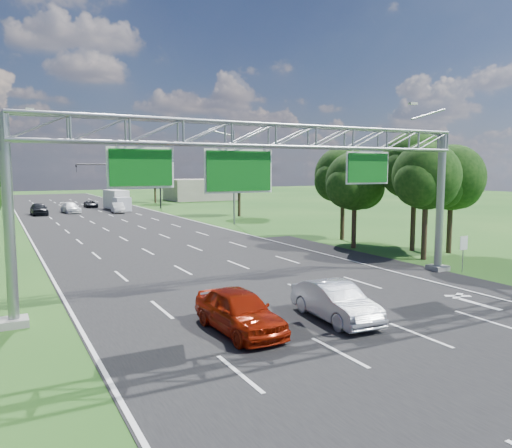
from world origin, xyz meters
TOP-DOWN VIEW (x-y plane):
  - ground at (0.00, 30.00)m, footprint 220.00×220.00m
  - road at (0.00, 30.00)m, footprint 18.00×180.00m
  - road_flare at (10.20, 14.00)m, footprint 3.00×30.00m
  - sign_gantry at (0.33, 12.00)m, footprint 23.50×1.00m
  - regulatory_sign at (12.40, 10.98)m, footprint 0.60×0.08m
  - traffic_signal at (7.48, 65.00)m, footprint 12.21×0.24m
  - streetlight_r_mid at (11.30, 40.00)m, footprint 2.97×0.22m
  - tree_cluster_right at (14.80, 19.19)m, footprint 9.91×14.60m
  - tree_verge_rd at (16.08, 48.04)m, footprint 5.76×4.80m
  - tree_verge_re at (14.08, 78.04)m, footprint 5.76×4.80m
  - building_right at (24.00, 82.00)m, footprint 12.00×9.00m
  - red_coupe at (-3.74, 7.39)m, footprint 2.05×4.75m
  - silver_sedan at (0.25, 6.94)m, footprint 1.83×4.60m
  - car_queue_a at (-2.20, 63.16)m, footprint 2.46×4.98m
  - car_queue_b at (1.93, 71.84)m, footprint 1.77×3.81m
  - car_queue_c at (-6.29, 61.59)m, footprint 2.06×4.79m
  - car_queue_d at (3.55, 60.37)m, footprint 1.82×4.29m
  - box_truck at (4.58, 65.36)m, footprint 2.79×7.78m

SIDE VIEW (x-z plane):
  - ground at x=0.00m, z-range 0.00..0.00m
  - road at x=0.00m, z-range -0.01..0.01m
  - road_flare at x=10.20m, z-range -0.01..0.01m
  - car_queue_b at x=1.93m, z-range 0.00..1.06m
  - car_queue_d at x=3.55m, z-range 0.00..1.38m
  - car_queue_a at x=-2.20m, z-range 0.00..1.39m
  - silver_sedan at x=0.25m, z-range 0.00..1.49m
  - red_coupe at x=-3.74m, z-range 0.00..1.60m
  - car_queue_c at x=-6.29m, z-range 0.00..1.61m
  - box_truck at x=4.58m, z-range -0.06..2.81m
  - regulatory_sign at x=12.40m, z-range 0.46..2.56m
  - building_right at x=24.00m, z-range 0.00..4.00m
  - traffic_signal at x=7.48m, z-range 1.67..8.67m
  - tree_verge_re at x=14.08m, z-range 1.28..9.12m
  - tree_cluster_right at x=14.80m, z-range 0.97..9.65m
  - streetlight_r_mid at x=11.30m, z-range 0.50..10.66m
  - tree_verge_rd at x=16.08m, z-range 1.49..9.77m
  - sign_gantry at x=0.33m, z-range 2.11..11.67m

